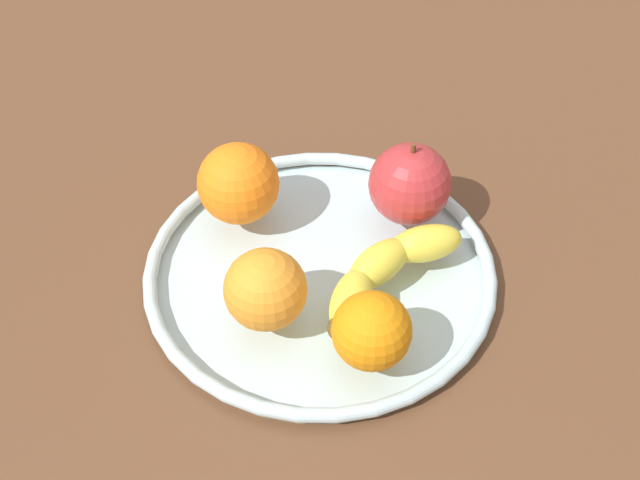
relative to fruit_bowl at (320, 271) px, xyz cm
name	(u,v)px	position (x,y,z in cm)	size (l,w,h in cm)	color
ground_plane	(320,292)	(0.00, 0.00, -2.92)	(141.58, 141.58, 4.00)	brown
fruit_bowl	(320,271)	(0.00, 0.00, 0.00)	(30.67, 30.67, 1.80)	silver
banana	(384,271)	(-0.57, 5.77, 2.49)	(16.30, 8.45, 3.22)	yellow
apple	(410,184)	(-9.29, 3.96, 4.59)	(7.40, 7.40, 8.20)	#B32F32
orange_back_right	(238,183)	(-2.01, -9.39, 4.57)	(7.36, 7.36, 7.36)	orange
orange_center	(265,290)	(7.10, -0.99, 4.23)	(6.69, 6.69, 6.69)	orange
orange_back_left	(372,331)	(6.54, 8.07, 3.99)	(6.22, 6.22, 6.22)	orange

